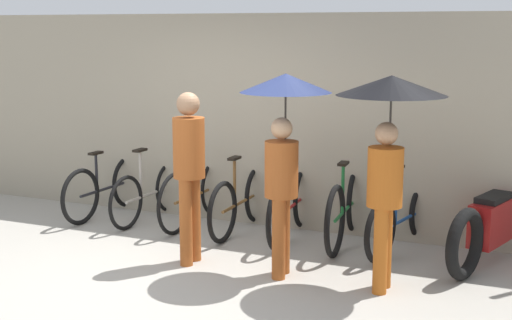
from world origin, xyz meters
The scene contains 13 objects.
ground_plane centered at (0.00, 0.00, 0.00)m, with size 30.00×30.00×0.00m, color #9E998E.
back_wall centered at (0.00, 2.20, 1.27)m, with size 12.72×0.12×2.54m.
parked_bicycle_0 centered at (-1.89, 1.78, 0.36)m, with size 0.44×1.68×0.98m.
parked_bicycle_1 centered at (-1.26, 1.80, 0.35)m, with size 0.44×1.63×1.04m.
parked_bicycle_2 centered at (-0.63, 1.87, 0.39)m, with size 0.44×1.72×1.08m.
parked_bicycle_3 centered at (0.00, 1.78, 0.37)m, with size 0.44×1.69×0.97m.
parked_bicycle_4 centered at (0.63, 1.78, 0.38)m, with size 0.44×1.72×1.11m.
parked_bicycle_5 centered at (1.26, 1.82, 0.40)m, with size 0.44×1.80×1.03m.
parked_bicycle_6 centered at (1.90, 1.83, 0.35)m, with size 0.55×1.72×1.05m.
pedestrian_leading centered at (0.00, 0.54, 1.03)m, with size 0.32×0.32×1.75m.
pedestrian_center centered at (0.98, 0.63, 1.48)m, with size 0.88×0.88×1.95m.
pedestrian_trailing centered at (1.98, 0.65, 1.54)m, with size 1.00×1.00×1.96m.
motorcycle centered at (2.82, 1.78, 0.39)m, with size 0.81×1.98×0.92m.
Camera 1 is at (3.39, -5.61, 2.37)m, focal length 50.00 mm.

